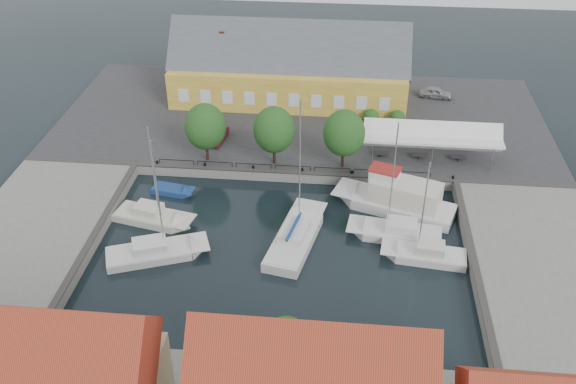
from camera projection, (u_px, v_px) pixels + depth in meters
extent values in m
plane|color=black|center=(281.00, 243.00, 56.69)|extent=(140.00, 140.00, 0.00)
cube|color=#2D2D30|center=(302.00, 120.00, 75.49)|extent=(56.00, 26.00, 1.00)
cube|color=slate|center=(31.00, 238.00, 56.55)|extent=(12.00, 24.00, 1.00)
cube|color=slate|center=(543.00, 270.00, 52.95)|extent=(12.00, 24.00, 1.00)
cube|color=#383533|center=(292.00, 172.00, 64.65)|extent=(56.00, 0.60, 0.12)
cube|color=#383533|center=(93.00, 237.00, 55.77)|extent=(0.60, 24.00, 0.12)
cube|color=#383533|center=(474.00, 260.00, 53.11)|extent=(0.60, 24.00, 0.12)
cylinder|color=black|center=(157.00, 163.00, 65.96)|extent=(0.24, 0.24, 0.40)
cylinder|color=black|center=(205.00, 165.00, 65.55)|extent=(0.24, 0.24, 0.40)
cylinder|color=black|center=(253.00, 167.00, 65.14)|extent=(0.24, 0.24, 0.40)
cylinder|color=black|center=(302.00, 170.00, 64.74)|extent=(0.24, 0.24, 0.40)
cylinder|color=black|center=(352.00, 173.00, 64.33)|extent=(0.24, 0.24, 0.40)
cylinder|color=black|center=(402.00, 175.00, 63.92)|extent=(0.24, 0.24, 0.40)
cylinder|color=black|center=(453.00, 178.00, 63.51)|extent=(0.24, 0.24, 0.40)
cube|color=gold|center=(289.00, 80.00, 78.28)|extent=(28.00, 10.00, 4.50)
cube|color=#474C51|center=(289.00, 53.00, 76.35)|extent=(28.56, 7.60, 7.60)
cube|color=gold|center=(218.00, 62.00, 84.35)|extent=(6.00, 6.00, 3.50)
cube|color=brown|center=(222.00, 36.00, 75.98)|extent=(0.60, 0.60, 1.20)
cube|color=white|center=(432.00, 136.00, 65.53)|extent=(14.00, 4.00, 0.25)
cylinder|color=silver|center=(372.00, 153.00, 65.27)|extent=(0.10, 0.10, 2.70)
cylinder|color=silver|center=(372.00, 136.00, 68.26)|extent=(0.10, 0.10, 2.70)
cylinder|color=silver|center=(432.00, 156.00, 64.78)|extent=(0.10, 0.10, 2.70)
cylinder|color=silver|center=(429.00, 139.00, 67.77)|extent=(0.10, 0.10, 2.70)
cylinder|color=silver|center=(493.00, 159.00, 64.29)|extent=(0.10, 0.10, 2.70)
cylinder|color=silver|center=(487.00, 142.00, 67.28)|extent=(0.10, 0.10, 2.70)
cylinder|color=black|center=(207.00, 151.00, 66.24)|extent=(0.30, 0.30, 2.10)
ellipsoid|color=#1B4C1B|center=(205.00, 127.00, 64.68)|extent=(4.20, 4.20, 4.83)
cylinder|color=black|center=(274.00, 154.00, 65.67)|extent=(0.30, 0.30, 2.10)
ellipsoid|color=#1B4C1B|center=(274.00, 130.00, 64.11)|extent=(4.20, 4.20, 4.83)
cylinder|color=black|center=(343.00, 158.00, 65.10)|extent=(0.30, 0.30, 2.10)
ellipsoid|color=#1B4C1B|center=(344.00, 133.00, 63.53)|extent=(4.20, 4.20, 4.83)
imported|color=#A0A1A7|center=(436.00, 93.00, 79.03)|extent=(4.18, 2.15, 1.36)
imported|color=maroon|center=(218.00, 136.00, 69.83)|extent=(1.80, 4.03, 1.29)
cube|color=silver|center=(294.00, 245.00, 56.27)|extent=(4.77, 8.79, 1.50)
cube|color=silver|center=(297.00, 231.00, 56.66)|extent=(4.99, 10.40, 0.08)
cube|color=silver|center=(294.00, 232.00, 55.74)|extent=(2.77, 3.70, 0.90)
cylinder|color=silver|center=(300.00, 167.00, 53.73)|extent=(0.12, 0.12, 12.49)
cube|color=navy|center=(294.00, 227.00, 55.16)|extent=(1.07, 4.12, 0.22)
cube|color=silver|center=(403.00, 210.00, 60.74)|extent=(10.03, 6.40, 1.80)
cube|color=silver|center=(392.00, 199.00, 60.63)|extent=(11.76, 6.88, 0.08)
cube|color=beige|center=(405.00, 193.00, 59.64)|extent=(7.08, 4.94, 2.20)
cube|color=silver|center=(385.00, 175.00, 59.60)|extent=(3.07, 2.68, 1.20)
cube|color=maroon|center=(385.00, 169.00, 59.24)|extent=(3.33, 2.85, 0.10)
cube|color=silver|center=(402.00, 236.00, 57.45)|extent=(7.11, 3.70, 1.30)
cube|color=silver|center=(393.00, 229.00, 57.23)|extent=(8.45, 3.76, 0.08)
cube|color=silver|center=(401.00, 226.00, 56.85)|extent=(2.95, 2.28, 0.90)
cylinder|color=silver|center=(393.00, 178.00, 54.41)|extent=(0.12, 0.12, 10.64)
cube|color=silver|center=(430.00, 259.00, 54.81)|extent=(6.11, 3.10, 1.30)
cube|color=silver|center=(423.00, 251.00, 54.56)|extent=(7.26, 3.13, 0.08)
cube|color=beige|center=(430.00, 248.00, 54.20)|extent=(2.52, 1.92, 0.90)
cylinder|color=silver|center=(423.00, 209.00, 52.23)|extent=(0.12, 0.12, 8.80)
cube|color=beige|center=(148.00, 219.00, 59.63)|extent=(6.59, 3.98, 1.30)
cube|color=beige|center=(155.00, 215.00, 59.05)|extent=(7.76, 4.15, 0.08)
cube|color=beige|center=(148.00, 209.00, 58.96)|extent=(2.80, 2.32, 0.90)
cylinder|color=silver|center=(154.00, 173.00, 56.40)|extent=(0.12, 0.12, 9.22)
cube|color=silver|center=(149.00, 257.00, 55.08)|extent=(7.65, 5.19, 1.30)
cube|color=silver|center=(159.00, 249.00, 54.89)|extent=(8.94, 5.59, 0.08)
cube|color=silver|center=(150.00, 246.00, 54.48)|extent=(3.35, 2.83, 0.90)
cylinder|color=silver|center=(158.00, 197.00, 52.12)|extent=(0.12, 0.12, 10.53)
cube|color=silver|center=(95.00, 329.00, 47.95)|extent=(3.96, 1.91, 0.90)
cube|color=silver|center=(101.00, 325.00, 47.64)|extent=(4.75, 1.84, 0.08)
cube|color=navy|center=(170.00, 191.00, 63.56)|extent=(3.69, 2.31, 0.80)
cube|color=navy|center=(173.00, 188.00, 63.22)|extent=(4.36, 2.36, 0.08)
cube|color=#A43D23|center=(42.00, 364.00, 33.31)|extent=(11.33, 6.50, 6.50)
cube|color=brown|center=(78.00, 346.00, 32.28)|extent=(0.60, 0.60, 0.80)
cube|color=#A43D23|center=(311.00, 378.00, 31.89)|extent=(12.36, 6.50, 6.50)
cube|color=brown|center=(250.00, 351.00, 31.23)|extent=(0.70, 0.70, 1.00)
cube|color=brown|center=(361.00, 360.00, 30.84)|extent=(0.60, 0.60, 0.80)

